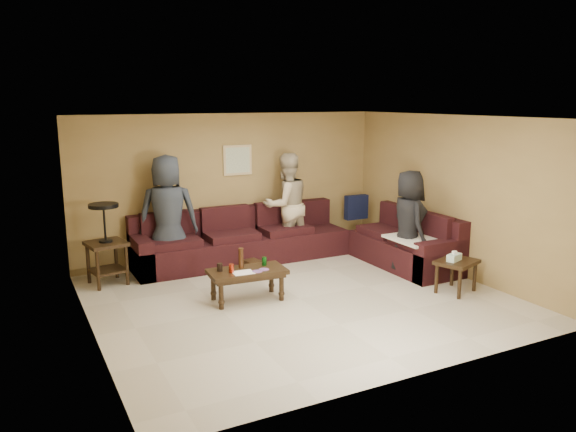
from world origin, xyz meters
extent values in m
plane|color=beige|center=(0.00, 0.00, 0.00)|extent=(5.50, 5.50, 0.00)
cube|color=silver|center=(0.00, 0.00, 2.45)|extent=(5.50, 5.00, 0.10)
cube|color=#9D814A|center=(0.00, 2.50, 1.25)|extent=(5.50, 0.10, 2.50)
cube|color=#9D814A|center=(0.00, -2.50, 1.25)|extent=(5.50, 0.10, 2.50)
cube|color=#9D814A|center=(-2.75, 0.00, 1.25)|extent=(0.10, 5.00, 2.50)
cube|color=#9D814A|center=(2.75, 0.00, 1.25)|extent=(0.10, 5.00, 2.50)
cube|color=black|center=(0.00, 2.05, 0.23)|extent=(3.70, 0.90, 0.45)
cube|color=black|center=(0.00, 2.38, 0.68)|extent=(3.70, 0.24, 0.45)
cube|color=black|center=(-1.73, 2.05, 0.32)|extent=(0.24, 0.90, 0.63)
cube|color=black|center=(2.30, 0.60, 0.23)|extent=(0.90, 2.00, 0.45)
cube|color=black|center=(2.63, 0.60, 0.68)|extent=(0.24, 2.00, 0.45)
cube|color=black|center=(2.30, -0.28, 0.32)|extent=(0.90, 0.24, 0.63)
cube|color=black|center=(2.30, 2.05, 0.75)|extent=(0.45, 0.14, 0.45)
cube|color=silver|center=(2.30, 0.15, 0.58)|extent=(1.00, 0.85, 0.04)
cube|color=black|center=(-0.67, 0.28, 0.41)|extent=(1.09, 0.60, 0.06)
cube|color=black|center=(-0.67, 0.28, 0.36)|extent=(1.01, 0.52, 0.05)
cylinder|color=black|center=(-1.12, 0.12, 0.19)|extent=(0.07, 0.07, 0.38)
cylinder|color=black|center=(-0.25, 0.06, 0.19)|extent=(0.07, 0.07, 0.38)
cylinder|color=black|center=(-1.09, 0.51, 0.19)|extent=(0.07, 0.07, 0.38)
cylinder|color=black|center=(-0.23, 0.45, 0.19)|extent=(0.07, 0.07, 0.38)
cylinder|color=#AF2A14|center=(-0.91, 0.25, 0.50)|extent=(0.07, 0.07, 0.12)
cylinder|color=#116418|center=(-0.38, 0.36, 0.50)|extent=(0.07, 0.07, 0.12)
cylinder|color=#331A0B|center=(-0.71, 0.40, 0.58)|extent=(0.07, 0.07, 0.28)
cylinder|color=black|center=(-1.03, 0.39, 0.50)|extent=(0.08, 0.08, 0.11)
cube|color=white|center=(-0.77, 0.18, 0.44)|extent=(0.29, 0.24, 0.00)
cylinder|color=#BF4370|center=(-0.59, 0.13, 0.44)|extent=(0.14, 0.14, 0.01)
cylinder|color=#BF4370|center=(-0.47, 0.17, 0.44)|extent=(0.14, 0.14, 0.01)
cube|color=black|center=(-2.27, 1.88, 0.63)|extent=(0.63, 0.63, 0.05)
cube|color=black|center=(-2.27, 1.88, 0.22)|extent=(0.55, 0.55, 0.03)
cylinder|color=black|center=(-2.44, 1.63, 0.31)|extent=(0.05, 0.05, 0.63)
cylinder|color=black|center=(-2.02, 1.71, 0.31)|extent=(0.05, 0.05, 0.63)
cylinder|color=black|center=(-2.52, 2.06, 0.31)|extent=(0.05, 0.05, 0.63)
cylinder|color=black|center=(-2.09, 2.13, 0.31)|extent=(0.05, 0.05, 0.63)
cylinder|color=black|center=(-2.27, 1.88, 0.67)|extent=(0.19, 0.19, 0.03)
cylinder|color=black|center=(-2.27, 1.88, 0.94)|extent=(0.03, 0.03, 0.52)
cylinder|color=black|center=(-2.27, 1.88, 1.20)|extent=(0.43, 0.43, 0.05)
cube|color=black|center=(2.13, -0.78, 0.45)|extent=(0.70, 0.63, 0.05)
cylinder|color=black|center=(1.97, -1.02, 0.22)|extent=(0.05, 0.05, 0.45)
cylinder|color=black|center=(2.41, -0.87, 0.22)|extent=(0.05, 0.05, 0.45)
cylinder|color=black|center=(1.86, -0.68, 0.22)|extent=(0.05, 0.05, 0.45)
cylinder|color=black|center=(2.29, -0.53, 0.22)|extent=(0.05, 0.05, 0.45)
cube|color=white|center=(2.08, -0.78, 0.53)|extent=(0.27, 0.19, 0.10)
cube|color=white|center=(2.08, -0.78, 0.60)|extent=(0.06, 0.04, 0.05)
cube|color=black|center=(-0.18, 1.24, 0.13)|extent=(0.26, 0.26, 0.26)
cube|color=#CDB480|center=(0.10, 2.48, 1.70)|extent=(0.52, 0.03, 0.52)
cube|color=silver|center=(0.10, 2.46, 1.70)|extent=(0.44, 0.01, 0.44)
imported|color=#282E38|center=(-1.27, 2.04, 0.95)|extent=(1.06, 0.83, 1.90)
imported|color=#C3B291|center=(0.84, 2.07, 0.91)|extent=(0.93, 0.75, 1.82)
imported|color=black|center=(2.10, 0.28, 0.83)|extent=(0.68, 0.90, 1.65)
camera|label=1|loc=(-3.53, -6.55, 2.74)|focal=35.00mm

